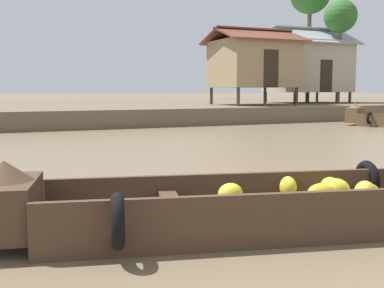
% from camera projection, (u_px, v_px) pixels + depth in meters
% --- Properties ---
extents(ground_plane, '(300.00, 300.00, 0.00)m').
position_uv_depth(ground_plane, '(74.00, 162.00, 10.03)').
color(ground_plane, '#726047').
extents(riverbank_strip, '(160.00, 20.00, 0.74)m').
position_uv_depth(riverbank_strip, '(21.00, 110.00, 26.34)').
color(riverbank_strip, brown).
rests_on(riverbank_strip, ground).
extents(banana_boat, '(6.06, 2.36, 0.85)m').
position_uv_depth(banana_boat, '(268.00, 205.00, 5.18)').
color(banana_boat, '#473323').
rests_on(banana_boat, ground).
extents(stilt_house_mid_right, '(4.43, 3.87, 3.90)m').
position_uv_depth(stilt_house_mid_right, '(253.00, 63.00, 24.24)').
color(stilt_house_mid_right, '#4C3826').
rests_on(stilt_house_mid_right, riverbank_strip).
extents(stilt_house_right, '(4.95, 3.90, 4.41)m').
position_uv_depth(stilt_house_right, '(308.00, 66.00, 27.92)').
color(stilt_house_right, '#4C3826').
rests_on(stilt_house_right, riverbank_strip).
extents(palm_tree_mid, '(1.87, 1.87, 5.87)m').
position_uv_depth(palm_tree_mid, '(340.00, 18.00, 26.77)').
color(palm_tree_mid, brown).
rests_on(palm_tree_mid, riverbank_strip).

